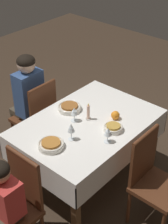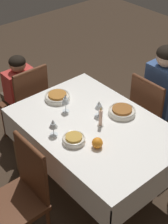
% 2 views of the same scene
% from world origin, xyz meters
% --- Properties ---
extents(ground_plane, '(8.00, 8.00, 0.00)m').
position_xyz_m(ground_plane, '(0.00, 0.00, 0.00)').
color(ground_plane, '#3D2D21').
extents(dining_table, '(1.35, 0.93, 0.76)m').
position_xyz_m(dining_table, '(0.00, 0.00, 0.66)').
color(dining_table, white).
rests_on(dining_table, ground_plane).
extents(chair_north, '(0.40, 0.40, 0.92)m').
position_xyz_m(chair_north, '(0.01, 0.73, 0.50)').
color(chair_north, '#562D19').
rests_on(chair_north, ground_plane).
extents(chair_west, '(0.40, 0.40, 0.92)m').
position_xyz_m(chair_west, '(-0.94, -0.06, 0.50)').
color(chair_west, '#562D19').
rests_on(chair_west, ground_plane).
extents(chair_south, '(0.40, 0.40, 0.92)m').
position_xyz_m(chair_south, '(0.01, -0.73, 0.50)').
color(chair_south, '#562D19').
rests_on(chair_south, ground_plane).
extents(person_adult_denim, '(0.30, 0.34, 1.18)m').
position_xyz_m(person_adult_denim, '(0.01, 0.88, 0.67)').
color(person_adult_denim, '#4C4233').
rests_on(person_adult_denim, ground_plane).
extents(bowl_north, '(0.23, 0.23, 0.06)m').
position_xyz_m(bowl_north, '(0.04, 0.27, 0.78)').
color(bowl_north, silver).
rests_on(bowl_north, dining_table).
extents(wine_glass_north, '(0.07, 0.07, 0.15)m').
position_xyz_m(wine_glass_north, '(-0.07, 0.10, 0.86)').
color(wine_glass_north, white).
rests_on(wine_glass_north, dining_table).
extents(bowl_west, '(0.22, 0.22, 0.06)m').
position_xyz_m(bowl_west, '(-0.48, -0.01, 0.78)').
color(bowl_west, silver).
rests_on(bowl_west, dining_table).
extents(wine_glass_west, '(0.06, 0.06, 0.17)m').
position_xyz_m(wine_glass_west, '(-0.29, -0.07, 0.88)').
color(wine_glass_west, white).
rests_on(wine_glass_west, dining_table).
extents(bowl_south, '(0.17, 0.17, 0.06)m').
position_xyz_m(bowl_south, '(0.06, -0.26, 0.78)').
color(bowl_south, silver).
rests_on(bowl_south, dining_table).
extents(wine_glass_south, '(0.07, 0.07, 0.15)m').
position_xyz_m(wine_glass_south, '(-0.11, -0.32, 0.86)').
color(wine_glass_south, white).
rests_on(wine_glass_south, dining_table).
extents(candle_centerpiece, '(0.05, 0.05, 0.17)m').
position_xyz_m(candle_centerpiece, '(0.04, 0.02, 0.82)').
color(candle_centerpiece, beige).
rests_on(candle_centerpiece, dining_table).
extents(orange_fruit, '(0.08, 0.08, 0.08)m').
position_xyz_m(orange_fruit, '(0.21, -0.17, 0.80)').
color(orange_fruit, orange).
rests_on(orange_fruit, dining_table).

